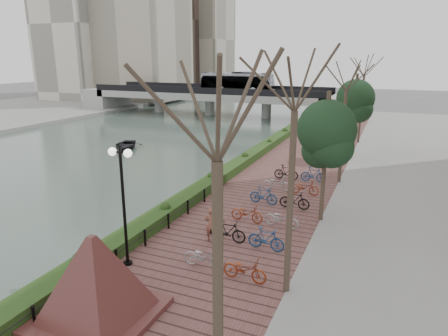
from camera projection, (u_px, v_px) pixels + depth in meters
The scene contains 14 objects.
ground at pixel (73, 283), 15.59m from camera, with size 220.00×220.00×0.00m, color #59595B.
river_water at pixel (132, 138), 43.41m from camera, with size 30.00×130.00×0.02m, color #44554C.
promenade at pixel (286, 173), 29.55m from camera, with size 8.00×75.00×0.50m, color brown.
hedge at pixel (253, 154), 32.89m from camera, with size 1.10×56.00×0.60m, color #1C3914.
chain_fence at pixel (132, 248), 16.61m from camera, with size 0.10×14.10×0.70m.
granite_monument at pixel (95, 278), 12.30m from camera, with size 5.49×5.49×2.86m.
lamppost at pixel (122, 181), 15.10m from camera, with size 1.02×0.32×4.86m.
motorcycle at pixel (105, 285), 13.55m from camera, with size 0.54×1.72×1.07m, color black, non-canonical shape.
pedestrian at pixel (211, 224), 17.89m from camera, with size 0.58×0.38×1.59m, color brown.
bicycle_parking at pixel (271, 207), 20.87m from camera, with size 2.40×14.69×1.00m.
street_trees at pixel (335, 145), 22.85m from camera, with size 3.20×37.12×6.80m.
bridge at pixel (215, 93), 59.90m from camera, with size 36.00×10.77×6.50m.
boat at pixel (125, 145), 38.02m from camera, with size 2.76×3.87×0.80m, color black.
far_buildings at pixel (137, 20), 85.41m from camera, with size 35.00×38.00×38.00m.
Camera 1 is at (10.85, -10.41, 8.52)m, focal length 32.00 mm.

